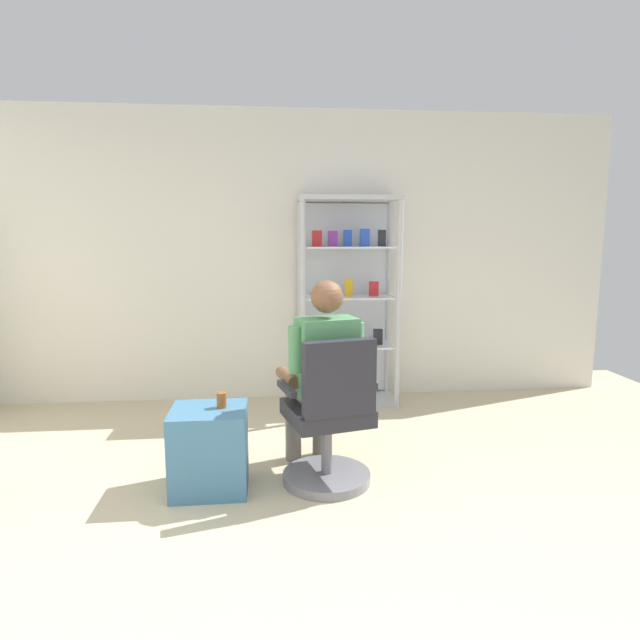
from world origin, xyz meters
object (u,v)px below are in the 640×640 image
display_cabinet_main (347,300)px  seated_shopkeeper (321,369)px  tea_glass (222,400)px  storage_crate (210,449)px  office_chair (330,425)px

display_cabinet_main → seated_shopkeeper: display_cabinet_main is taller
display_cabinet_main → tea_glass: 2.00m
seated_shopkeeper → storage_crate: 0.85m
display_cabinet_main → storage_crate: (-1.10, -1.70, -0.71)m
seated_shopkeeper → tea_glass: seated_shopkeeper is taller
office_chair → tea_glass: bearing=175.6°
office_chair → seated_shopkeeper: (-0.04, 0.16, 0.32)m
seated_shopkeeper → storage_crate: bearing=-169.6°
display_cabinet_main → seated_shopkeeper: 1.64m
seated_shopkeeper → tea_glass: size_ratio=13.64×
seated_shopkeeper → storage_crate: size_ratio=2.51×
office_chair → tea_glass: size_ratio=10.15×
office_chair → storage_crate: office_chair is taller
tea_glass → seated_shopkeeper: bearing=9.9°
display_cabinet_main → storage_crate: bearing=-123.0°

